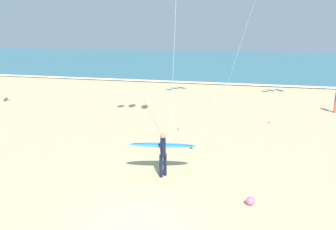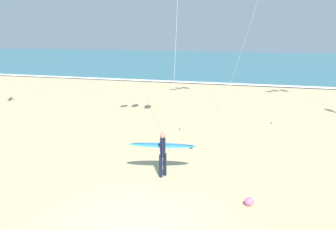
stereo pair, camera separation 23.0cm
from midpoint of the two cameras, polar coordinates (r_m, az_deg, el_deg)
ground_plane at (r=10.57m, az=-4.98°, el=-17.29°), size 160.00×160.00×0.00m
ocean_water at (r=66.81m, az=13.78°, el=8.39°), size 160.00×60.00×0.08m
shoreline_foam at (r=37.34m, az=11.22°, el=4.94°), size 160.00×1.25×0.01m
surfer_lead at (r=13.45m, az=-0.35°, el=-5.42°), size 2.65×1.30×1.71m
beach_ball at (r=11.77m, az=13.59°, el=-13.48°), size 0.28×0.28×0.28m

